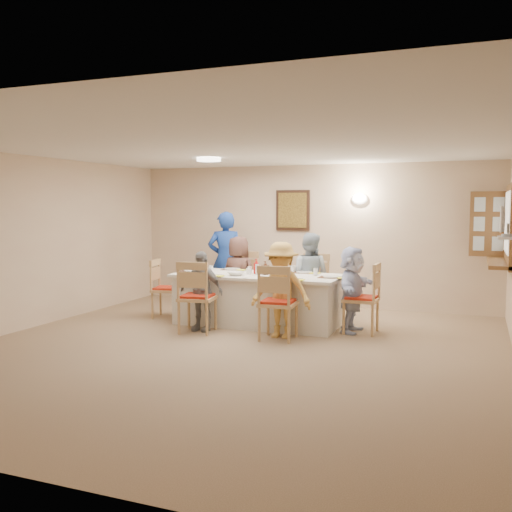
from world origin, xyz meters
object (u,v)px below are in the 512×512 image
at_px(desk_fan, 505,225).
at_px(dining_table, 258,299).
at_px(diner_back_left, 239,275).
at_px(diner_front_left, 201,291).
at_px(chair_right_end, 361,298).
at_px(diner_back_right, 309,276).
at_px(serving_hatch, 510,226).
at_px(chair_left_end, 167,288).
at_px(chair_back_left, 241,282).
at_px(diner_right_end, 352,289).
at_px(chair_back_right, 311,286).
at_px(chair_front_right, 278,302).
at_px(chair_front_left, 197,296).
at_px(condiment_ketchup, 256,266).
at_px(diner_front_right, 281,290).
at_px(caregiver, 225,260).

height_order(desk_fan, dining_table, desk_fan).
xyz_separation_m(diner_back_left, diner_front_left, (0.00, -1.36, -0.07)).
height_order(chair_right_end, diner_back_right, diner_back_right).
relative_size(serving_hatch, chair_left_end, 1.60).
bearing_deg(chair_right_end, chair_left_end, -89.07).
height_order(chair_right_end, diner_front_left, diner_front_left).
height_order(chair_back_left, diner_right_end, diner_right_end).
xyz_separation_m(serving_hatch, chair_right_end, (-1.90, -0.81, -1.00)).
height_order(chair_back_right, diner_front_left, diner_front_left).
distance_m(chair_front_right, chair_left_end, 2.29).
distance_m(chair_front_left, diner_front_left, 0.13).
distance_m(chair_back_left, chair_front_left, 1.60).
relative_size(chair_left_end, chair_right_end, 0.94).
xyz_separation_m(chair_front_left, condiment_ketchup, (0.56, 0.84, 0.36)).
height_order(chair_right_end, diner_front_right, diner_front_right).
relative_size(serving_hatch, caregiver, 0.89).
bearing_deg(diner_front_right, serving_hatch, 27.67).
bearing_deg(dining_table, diner_right_end, 0.00).
xyz_separation_m(serving_hatch, dining_table, (-3.45, -0.81, -1.12)).
xyz_separation_m(desk_fan, diner_front_right, (-2.74, -0.14, -0.90)).
distance_m(serving_hatch, diner_back_left, 4.15).
height_order(chair_front_right, diner_right_end, diner_right_end).
height_order(chair_front_left, chair_left_end, chair_front_left).
relative_size(serving_hatch, diner_back_right, 1.10).
height_order(dining_table, chair_back_right, chair_back_right).
height_order(diner_back_left, diner_back_right, diner_back_right).
bearing_deg(desk_fan, diner_back_right, 156.10).
bearing_deg(diner_front_right, diner_front_left, -179.96).
bearing_deg(diner_back_left, serving_hatch, -171.09).
bearing_deg(caregiver, serving_hatch, 150.80).
distance_m(chair_back_right, caregiver, 1.72).
distance_m(desk_fan, chair_front_right, 2.95).
bearing_deg(desk_fan, chair_front_left, -176.17).
bearing_deg(diner_back_left, dining_table, 138.44).
xyz_separation_m(chair_front_right, diner_right_end, (0.82, 0.80, 0.10)).
distance_m(chair_front_left, chair_front_right, 1.20).
height_order(diner_back_right, diner_front_left, diner_back_right).
bearing_deg(diner_back_right, diner_back_left, 3.65).
distance_m(serving_hatch, condiment_ketchup, 3.63).
bearing_deg(chair_back_right, diner_front_right, -83.47).
distance_m(chair_back_left, diner_front_left, 1.48).
relative_size(caregiver, condiment_ketchup, 7.40).
distance_m(serving_hatch, diner_back_right, 2.97).
bearing_deg(serving_hatch, caregiver, 175.73).
relative_size(chair_front_right, chair_right_end, 1.02).
bearing_deg(chair_front_right, desk_fan, -177.59).
distance_m(chair_left_end, condiment_ketchup, 1.56).
distance_m(chair_back_left, condiment_ketchup, 1.01).
distance_m(chair_back_right, condiment_ketchup, 1.06).
bearing_deg(chair_front_left, caregiver, -85.29).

